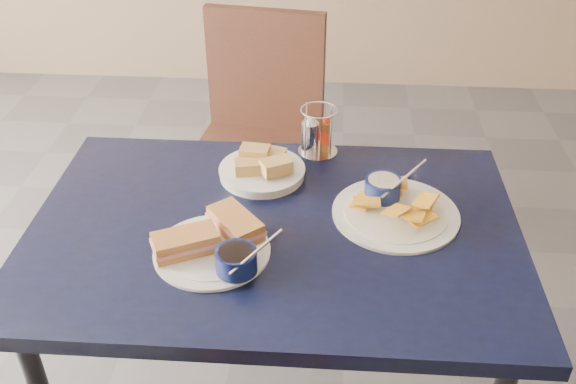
# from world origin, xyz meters

# --- Properties ---
(dining_table) EXTENTS (1.16, 0.77, 0.75)m
(dining_table) POSITION_xyz_m (0.18, 0.07, 0.68)
(dining_table) COLOR black
(dining_table) RESTS_ON ground
(chair_far) EXTENTS (0.49, 0.48, 0.93)m
(chair_far) POSITION_xyz_m (0.03, 0.97, 0.53)
(chair_far) COLOR black
(chair_far) RESTS_ON ground
(sandwich_plate) EXTENTS (0.30, 0.28, 0.12)m
(sandwich_plate) POSITION_xyz_m (0.06, -0.04, 0.78)
(sandwich_plate) COLOR white
(sandwich_plate) RESTS_ON dining_table
(plantain_plate) EXTENTS (0.31, 0.31, 0.12)m
(plantain_plate) POSITION_xyz_m (0.46, 0.15, 0.77)
(plantain_plate) COLOR white
(plantain_plate) RESTS_ON dining_table
(bread_basket) EXTENTS (0.22, 0.22, 0.07)m
(bread_basket) POSITION_xyz_m (0.13, 0.28, 0.77)
(bread_basket) COLOR white
(bread_basket) RESTS_ON dining_table
(condiment_caddy) EXTENTS (0.11, 0.11, 0.14)m
(condiment_caddy) POSITION_xyz_m (0.26, 0.41, 0.81)
(condiment_caddy) COLOR silver
(condiment_caddy) RESTS_ON dining_table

